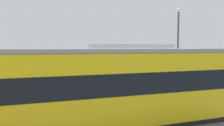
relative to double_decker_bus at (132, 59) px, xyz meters
name	(u,v)px	position (x,y,z in m)	size (l,w,h in m)	color
ground_plane	(93,78)	(5.81, 1.48, -2.01)	(160.00, 160.00, 0.00)	slate
double_decker_bus	(132,59)	(0.00, 0.00, 0.00)	(11.78, 3.61, 3.93)	silver
tram_yellow	(88,87)	(10.26, 16.03, -0.20)	(13.60, 3.41, 3.48)	yellow
pedestrian_near_railing	(44,79)	(11.51, 6.66, -1.09)	(0.42, 0.42, 1.61)	black
pedestrian_crossing	(129,76)	(4.13, 7.60, -1.04)	(0.44, 0.44, 1.68)	#33384C
pedestrian_railing	(107,81)	(6.57, 8.48, -1.26)	(8.46, 0.79, 1.08)	gray
info_sign	(51,75)	(11.22, 9.36, -0.40)	(1.17, 0.15, 2.31)	slate
street_lamp	(178,41)	(-0.10, 9.04, 2.13)	(0.36, 0.36, 7.10)	#4C4C51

